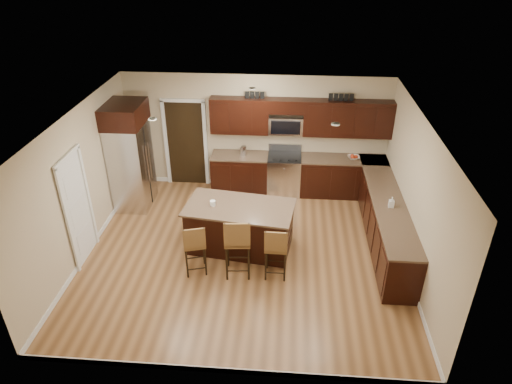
# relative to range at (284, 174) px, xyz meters

# --- Properties ---
(floor) EXTENTS (6.00, 6.00, 0.00)m
(floor) POSITION_rel_range_xyz_m (-0.68, -2.45, -0.47)
(floor) COLOR olive
(floor) RESTS_ON ground
(ceiling) EXTENTS (6.00, 6.00, 0.00)m
(ceiling) POSITION_rel_range_xyz_m (-0.68, -2.45, 2.23)
(ceiling) COLOR silver
(ceiling) RESTS_ON wall_back
(wall_back) EXTENTS (6.00, 0.00, 6.00)m
(wall_back) POSITION_rel_range_xyz_m (-0.68, 0.30, 0.88)
(wall_back) COLOR #C1AE8B
(wall_back) RESTS_ON floor
(wall_left) EXTENTS (0.00, 5.50, 5.50)m
(wall_left) POSITION_rel_range_xyz_m (-3.68, -2.45, 0.88)
(wall_left) COLOR #C1AE8B
(wall_left) RESTS_ON floor
(wall_right) EXTENTS (0.00, 5.50, 5.50)m
(wall_right) POSITION_rel_range_xyz_m (2.32, -2.45, 0.88)
(wall_right) COLOR #C1AE8B
(wall_right) RESTS_ON floor
(base_cabinets) EXTENTS (4.02, 3.96, 0.92)m
(base_cabinets) POSITION_rel_range_xyz_m (1.22, -1.01, -0.01)
(base_cabinets) COLOR black
(base_cabinets) RESTS_ON floor
(upper_cabinets) EXTENTS (4.00, 0.33, 0.80)m
(upper_cabinets) POSITION_rel_range_xyz_m (0.36, 0.13, 1.37)
(upper_cabinets) COLOR black
(upper_cabinets) RESTS_ON wall_back
(range) EXTENTS (0.76, 0.64, 1.11)m
(range) POSITION_rel_range_xyz_m (0.00, 0.00, 0.00)
(range) COLOR silver
(range) RESTS_ON floor
(microwave) EXTENTS (0.76, 0.31, 0.40)m
(microwave) POSITION_rel_range_xyz_m (0.00, 0.15, 1.15)
(microwave) COLOR silver
(microwave) RESTS_ON upper_cabinets
(doorway) EXTENTS (0.85, 0.03, 2.06)m
(doorway) POSITION_rel_range_xyz_m (-2.33, 0.28, 0.56)
(doorway) COLOR black
(doorway) RESTS_ON floor
(pantry_door) EXTENTS (0.03, 0.80, 2.04)m
(pantry_door) POSITION_rel_range_xyz_m (-3.66, -2.75, 0.55)
(pantry_door) COLOR white
(pantry_door) RESTS_ON floor
(letter_decor) EXTENTS (2.20, 0.03, 0.15)m
(letter_decor) POSITION_rel_range_xyz_m (0.22, 0.13, 1.82)
(letter_decor) COLOR black
(letter_decor) RESTS_ON upper_cabinets
(island) EXTENTS (2.14, 1.32, 0.92)m
(island) POSITION_rel_range_xyz_m (-0.79, -2.24, -0.04)
(island) COLOR black
(island) RESTS_ON floor
(stool_left) EXTENTS (0.47, 0.47, 1.02)m
(stool_left) POSITION_rel_range_xyz_m (-1.49, -3.08, 0.16)
(stool_left) COLOR olive
(stool_left) RESTS_ON floor
(stool_mid) EXTENTS (0.48, 0.48, 1.20)m
(stool_mid) POSITION_rel_range_xyz_m (-0.73, -3.09, 0.27)
(stool_mid) COLOR olive
(stool_mid) RESTS_ON floor
(stool_right) EXTENTS (0.39, 0.39, 1.04)m
(stool_right) POSITION_rel_range_xyz_m (-0.07, -3.09, 0.17)
(stool_right) COLOR olive
(stool_right) RESTS_ON floor
(refrigerator) EXTENTS (0.79, 1.01, 2.35)m
(refrigerator) POSITION_rel_range_xyz_m (-3.30, -0.80, 0.73)
(refrigerator) COLOR silver
(refrigerator) RESTS_ON floor
(floor_mat) EXTENTS (1.12, 0.93, 0.01)m
(floor_mat) POSITION_rel_range_xyz_m (-0.66, -0.83, -0.47)
(floor_mat) COLOR brown
(floor_mat) RESTS_ON floor
(fruit_bowl) EXTENTS (0.30, 0.30, 0.06)m
(fruit_bowl) POSITION_rel_range_xyz_m (1.55, -0.00, 0.48)
(fruit_bowl) COLOR silver
(fruit_bowl) RESTS_ON base_cabinets
(soap_bottle) EXTENTS (0.10, 0.10, 0.21)m
(soap_bottle) POSITION_rel_range_xyz_m (2.02, -2.04, 0.55)
(soap_bottle) COLOR #B2B2B2
(soap_bottle) RESTS_ON base_cabinets
(canister_tall) EXTENTS (0.12, 0.12, 0.22)m
(canister_tall) POSITION_rel_range_xyz_m (-0.93, -0.00, 0.56)
(canister_tall) COLOR silver
(canister_tall) RESTS_ON base_cabinets
(canister_short) EXTENTS (0.11, 0.11, 0.18)m
(canister_short) POSITION_rel_range_xyz_m (-0.96, -0.00, 0.54)
(canister_short) COLOR silver
(canister_short) RESTS_ON base_cabinets
(island_jar) EXTENTS (0.10, 0.10, 0.10)m
(island_jar) POSITION_rel_range_xyz_m (-1.29, -2.24, 0.50)
(island_jar) COLOR white
(island_jar) RESTS_ON island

